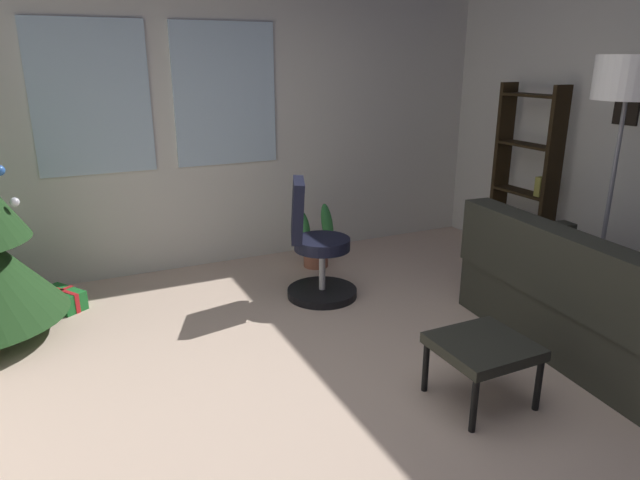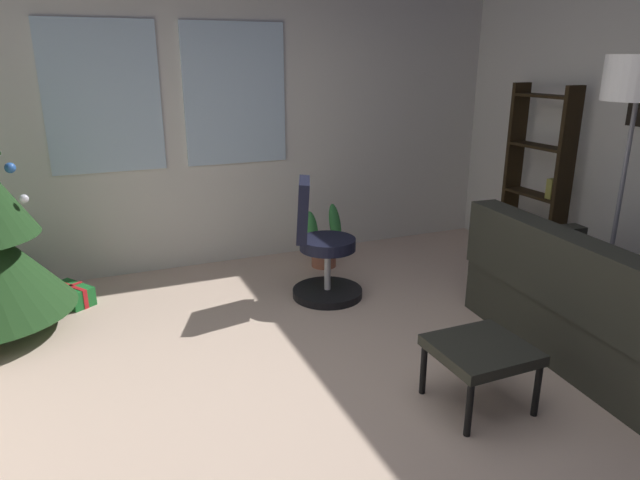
{
  "view_description": "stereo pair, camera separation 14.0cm",
  "coord_description": "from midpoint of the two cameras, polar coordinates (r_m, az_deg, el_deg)",
  "views": [
    {
      "loc": [
        -1.28,
        -2.31,
        1.82
      ],
      "look_at": [
        0.09,
        0.58,
        0.79
      ],
      "focal_mm": 31.48,
      "sensor_mm": 36.0,
      "label": 1
    },
    {
      "loc": [
        -1.15,
        -2.36,
        1.82
      ],
      "look_at": [
        0.09,
        0.58,
        0.79
      ],
      "focal_mm": 31.48,
      "sensor_mm": 36.0,
      "label": 2
    }
  ],
  "objects": [
    {
      "name": "footstool",
      "position": [
        3.22,
        15.02,
        -10.69
      ],
      "size": [
        0.5,
        0.47,
        0.36
      ],
      "color": "#272821",
      "rests_on": "ground_plane"
    },
    {
      "name": "floor_lamp",
      "position": [
        4.2,
        27.9,
        13.12
      ],
      "size": [
        0.43,
        0.43,
        1.85
      ],
      "color": "slate",
      "rests_on": "ground_plane"
    },
    {
      "name": "potted_plant",
      "position": [
        5.09,
        -1.4,
        -0.19
      ],
      "size": [
        0.38,
        0.35,
        0.61
      ],
      "color": "#93543F",
      "rests_on": "ground_plane"
    },
    {
      "name": "ground_plane",
      "position": [
        3.23,
        1.74,
        -17.5
      ],
      "size": [
        5.44,
        5.17,
        0.1
      ],
      "primitive_type": "cube",
      "color": "beige"
    },
    {
      "name": "wall_back_with_windows",
      "position": [
        5.13,
        -12.17,
        12.73
      ],
      "size": [
        5.44,
        0.12,
        2.78
      ],
      "color": "beige",
      "rests_on": "ground_plane"
    },
    {
      "name": "office_chair",
      "position": [
        4.41,
        -1.38,
        -1.34
      ],
      "size": [
        0.58,
        0.56,
        0.96
      ],
      "color": "black",
      "rests_on": "ground_plane"
    },
    {
      "name": "couch",
      "position": [
        4.08,
        28.43,
        -6.65
      ],
      "size": [
        1.75,
        2.05,
        0.84
      ],
      "color": "#272821",
      "rests_on": "ground_plane"
    },
    {
      "name": "bookshelf",
      "position": [
        5.36,
        19.34,
        4.93
      ],
      "size": [
        0.18,
        0.64,
        1.63
      ],
      "color": "black",
      "rests_on": "ground_plane"
    },
    {
      "name": "gift_box_green",
      "position": [
        4.77,
        -25.48,
        -5.46
      ],
      "size": [
        0.35,
        0.4,
        0.15
      ],
      "color": "#1E722D",
      "rests_on": "ground_plane"
    }
  ]
}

